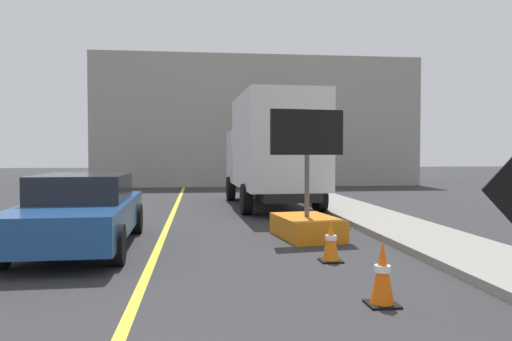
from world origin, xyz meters
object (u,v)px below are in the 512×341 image
box_truck (272,149)px  traffic_cone_near_sign (382,274)px  pickup_car (81,211)px  highway_guide_sign (288,119)px  traffic_cone_mid_lane (331,241)px  arrow_board_trailer (307,215)px

box_truck → traffic_cone_near_sign: (-0.26, -10.47, -1.53)m
pickup_car → highway_guide_sign: size_ratio=0.97×
traffic_cone_mid_lane → box_truck: bearing=88.3°
box_truck → highway_guide_sign: highway_guide_sign is taller
traffic_cone_near_sign → highway_guide_sign: bearing=83.3°
box_truck → highway_guide_sign: bearing=75.8°
arrow_board_trailer → box_truck: (0.13, 5.83, 1.43)m
box_truck → arrow_board_trailer: bearing=-91.3°
box_truck → traffic_cone_mid_lane: size_ratio=9.79×
highway_guide_sign → traffic_cone_mid_lane: 15.69m
arrow_board_trailer → box_truck: box_truck is taller
highway_guide_sign → traffic_cone_mid_lane: size_ratio=7.17×
highway_guide_sign → arrow_board_trailer: bearing=-98.5°
arrow_board_trailer → box_truck: bearing=88.7°
traffic_cone_mid_lane → pickup_car: bearing=158.4°
arrow_board_trailer → traffic_cone_near_sign: bearing=-91.6°
pickup_car → traffic_cone_near_sign: (4.35, -4.09, -0.32)m
pickup_car → traffic_cone_near_sign: bearing=-43.3°
arrow_board_trailer → pickup_car: 4.51m
traffic_cone_near_sign → traffic_cone_mid_lane: size_ratio=1.10×
arrow_board_trailer → box_truck: 6.01m
arrow_board_trailer → traffic_cone_mid_lane: 2.29m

